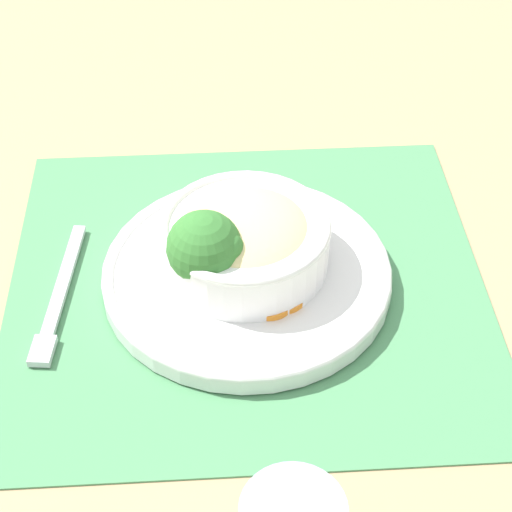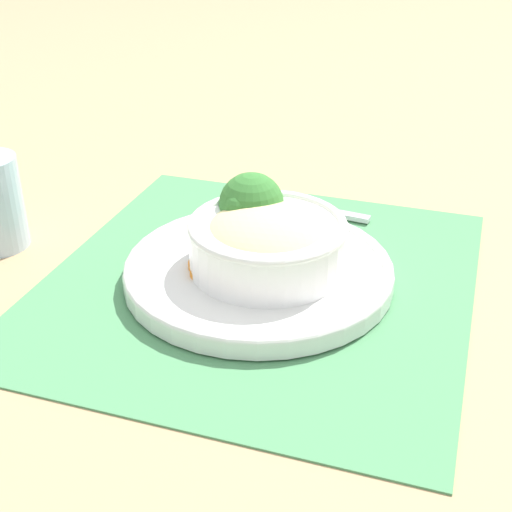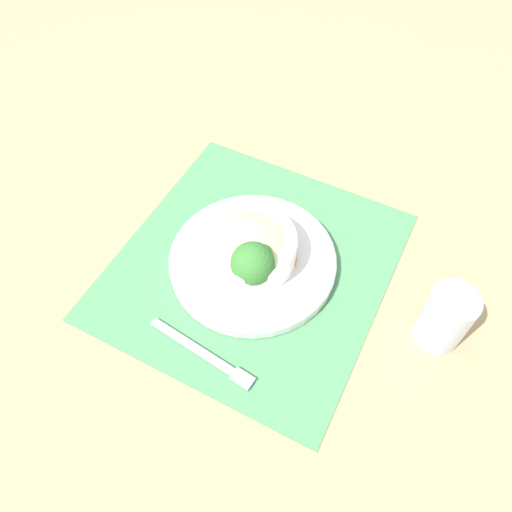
# 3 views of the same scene
# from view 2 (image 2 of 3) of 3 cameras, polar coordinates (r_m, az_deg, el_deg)

# --- Properties ---
(ground_plane) EXTENTS (4.00, 4.00, 0.00)m
(ground_plane) POSITION_cam_2_polar(r_m,az_deg,el_deg) (0.74, 0.20, -2.13)
(ground_plane) COLOR tan
(placemat) EXTENTS (0.50, 0.48, 0.00)m
(placemat) POSITION_cam_2_polar(r_m,az_deg,el_deg) (0.74, 0.20, -1.99)
(placemat) COLOR #4C8C59
(placemat) RESTS_ON ground_plane
(plate) EXTENTS (0.28, 0.28, 0.02)m
(plate) POSITION_cam_2_polar(r_m,az_deg,el_deg) (0.73, 0.20, -1.10)
(plate) COLOR white
(plate) RESTS_ON placemat
(bowl) EXTENTS (0.16, 0.16, 0.06)m
(bowl) POSITION_cam_2_polar(r_m,az_deg,el_deg) (0.72, 0.98, 1.38)
(bowl) COLOR white
(bowl) RESTS_ON plate
(broccoli_floret) EXTENTS (0.07, 0.07, 0.08)m
(broccoli_floret) POSITION_cam_2_polar(r_m,az_deg,el_deg) (0.75, -0.39, 4.02)
(broccoli_floret) COLOR #84AD5B
(broccoli_floret) RESTS_ON plate
(carrot_slice_near) EXTENTS (0.04, 0.04, 0.01)m
(carrot_slice_near) POSITION_cam_2_polar(r_m,az_deg,el_deg) (0.73, -3.72, -0.68)
(carrot_slice_near) COLOR orange
(carrot_slice_near) RESTS_ON plate
(carrot_slice_middle) EXTENTS (0.04, 0.04, 0.01)m
(carrot_slice_middle) POSITION_cam_2_polar(r_m,az_deg,el_deg) (0.72, -3.56, -1.24)
(carrot_slice_middle) COLOR orange
(carrot_slice_middle) RESTS_ON plate
(fork) EXTENTS (0.06, 0.18, 0.01)m
(fork) POSITION_cam_2_polar(r_m,az_deg,el_deg) (0.90, 2.29, 4.20)
(fork) COLOR silver
(fork) RESTS_ON placemat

